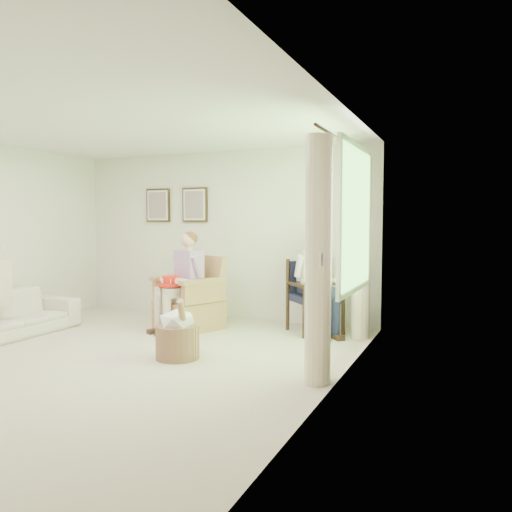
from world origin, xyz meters
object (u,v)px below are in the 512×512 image
wicker_armchair (190,305)px  hatbox (178,334)px  person_dark (313,275)px  wood_armchair (317,293)px  red_hat (171,282)px  sofa (3,315)px  person_wicker (185,274)px

wicker_armchair → hatbox: bearing=-40.9°
wicker_armchair → person_dark: (1.70, 0.37, 0.47)m
person_dark → hatbox: 2.12m
wood_armchair → hatbox: bearing=-161.2°
red_hat → wood_armchair: bearing=25.2°
sofa → wood_armchair: bearing=-61.3°
wood_armchair → person_wicker: (-1.70, -0.66, 0.25)m
person_wicker → red_hat: bearing=-95.7°
red_hat → person_dark: bearing=20.9°
person_wicker → hatbox: 1.54m
sofa → person_dark: (3.64, 1.84, 0.51)m
person_wicker → person_dark: size_ratio=0.99×
wicker_armchair → person_dark: person_dark is taller
wood_armchair → red_hat: wood_armchair is taller
wicker_armchair → red_hat: size_ratio=2.88×
wicker_armchair → person_wicker: (0.00, -0.14, 0.46)m
sofa → hatbox: 2.63m
wood_armchair → wicker_armchair: bearing=153.6°
wicker_armchair → person_wicker: person_wicker is taller
person_wicker → hatbox: person_wicker is taller
sofa → red_hat: bearing=-58.0°
person_dark → hatbox: size_ratio=1.93×
sofa → person_dark: bearing=-63.2°
wood_armchair → red_hat: (-1.80, -0.85, 0.16)m
wood_armchair → sofa: size_ratio=0.48×
sofa → person_wicker: person_wicker is taller
sofa → person_dark: 4.11m
wicker_armchair → sofa: bearing=-119.6°
sofa → hatbox: bearing=-88.8°
red_hat → sofa: bearing=-148.0°
sofa → wicker_armchair: bearing=-52.9°
sofa → hatbox: size_ratio=2.83×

